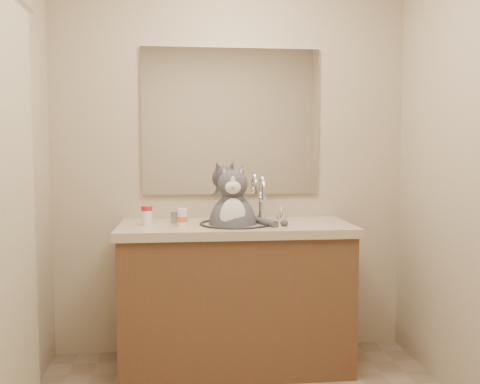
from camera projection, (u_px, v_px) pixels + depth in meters
name	position (u px, v px, depth m)	size (l,w,h in m)	color
room	(258.00, 170.00, 2.11)	(2.22, 2.52, 2.42)	#87715D
vanity	(235.00, 293.00, 3.13)	(1.34, 0.59, 1.12)	brown
mirror	(231.00, 122.00, 3.31)	(1.10, 0.02, 0.90)	white
cat	(233.00, 221.00, 3.07)	(0.39, 0.34, 0.56)	#49494E
pill_bottle_redcap	(147.00, 216.00, 3.02)	(0.08, 0.08, 0.11)	white
pill_bottle_orange	(182.00, 218.00, 3.00)	(0.06, 0.06, 0.10)	white
grey_canister	(174.00, 217.00, 3.12)	(0.05, 0.05, 0.07)	gray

